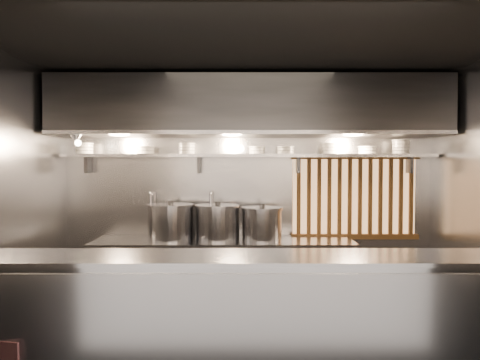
{
  "coord_description": "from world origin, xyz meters",
  "views": [
    {
      "loc": [
        -0.11,
        -4.27,
        1.78
      ],
      "look_at": [
        -0.11,
        0.55,
        1.62
      ],
      "focal_mm": 35.0,
      "sensor_mm": 36.0,
      "label": 1
    }
  ],
  "objects_px": {
    "stock_pot_right": "(262,223)",
    "stock_pot_left": "(218,222)",
    "pendant_bulb": "(240,149)",
    "heat_lamp": "(76,138)",
    "stock_pot_mid": "(171,222)"
  },
  "relations": [
    {
      "from": "stock_pot_mid",
      "to": "stock_pot_right",
      "type": "relative_size",
      "value": 0.95
    },
    {
      "from": "heat_lamp",
      "to": "stock_pot_left",
      "type": "relative_size",
      "value": 0.55
    },
    {
      "from": "heat_lamp",
      "to": "pendant_bulb",
      "type": "height_order",
      "value": "heat_lamp"
    },
    {
      "from": "heat_lamp",
      "to": "stock_pot_right",
      "type": "xyz_separation_m",
      "value": [
        2.05,
        0.26,
        -0.97
      ]
    },
    {
      "from": "stock_pot_left",
      "to": "stock_pot_mid",
      "type": "distance_m",
      "value": 0.55
    },
    {
      "from": "pendant_bulb",
      "to": "stock_pot_mid",
      "type": "height_order",
      "value": "pendant_bulb"
    },
    {
      "from": "stock_pot_left",
      "to": "pendant_bulb",
      "type": "bearing_deg",
      "value": 12.5
    },
    {
      "from": "heat_lamp",
      "to": "pendant_bulb",
      "type": "xyz_separation_m",
      "value": [
        1.8,
        0.35,
        -0.11
      ]
    },
    {
      "from": "stock_pot_mid",
      "to": "stock_pot_left",
      "type": "bearing_deg",
      "value": 0.97
    },
    {
      "from": "heat_lamp",
      "to": "stock_pot_left",
      "type": "height_order",
      "value": "heat_lamp"
    },
    {
      "from": "pendant_bulb",
      "to": "stock_pot_mid",
      "type": "distance_m",
      "value": 1.18
    },
    {
      "from": "pendant_bulb",
      "to": "stock_pot_mid",
      "type": "relative_size",
      "value": 0.33
    },
    {
      "from": "stock_pot_right",
      "to": "stock_pot_left",
      "type": "bearing_deg",
      "value": 176.04
    },
    {
      "from": "heat_lamp",
      "to": "stock_pot_right",
      "type": "bearing_deg",
      "value": 7.11
    },
    {
      "from": "pendant_bulb",
      "to": "stock_pot_right",
      "type": "xyz_separation_m",
      "value": [
        0.25,
        -0.09,
        -0.87
      ]
    }
  ]
}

